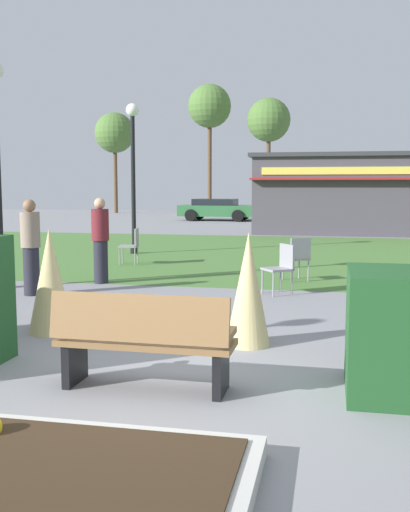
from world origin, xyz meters
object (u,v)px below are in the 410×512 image
Objects in this scene: cafe_chair_west at (282,265)px; tree_left_bg at (269,121)px; parked_car_west_slot at (217,209)px; lamppost_far at (133,160)px; tree_right_bg at (115,134)px; food_kiosk at (350,193)px; cafe_chair_center at (298,255)px; park_bench at (143,341)px; cafe_chair_east at (132,243)px; person_strolling at (31,247)px; person_standing at (100,240)px; tree_center_bg at (210,107)px.

cafe_chair_west is 0.12× the size of tree_left_bg.
cafe_chair_west is 0.21× the size of parked_car_west_slot.
tree_right_bg is at bearing 111.27° from lamppost_far.
food_kiosk reaches higher than cafe_chair_west.
cafe_chair_center is at bearing -63.33° from tree_right_bg.
parked_car_west_slot is at bearing 99.28° from park_bench.
tree_right_bg reaches higher than lamppost_far.
tree_right_bg reaches higher than cafe_chair_east.
tree_left_bg reaches higher than person_strolling.
cafe_chair_west is (4.65, -5.66, -2.11)m from lamppost_far.
person_standing is 31.84m from tree_right_bg.
food_kiosk is 13.67m from cafe_chair_center.
cafe_chair_center is 5.19m from person_strolling.
tree_left_bg reaches higher than parked_car_west_slot.
person_standing is (0.71, 1.49, 0.00)m from person_strolling.
cafe_chair_east is 19.02m from parked_car_west_slot.
tree_left_bg reaches higher than person_standing.
park_bench is at bearing -96.67° from food_kiosk.
cafe_chair_east is 4.37m from person_strolling.
lamppost_far reaches higher than person_standing.
tree_left_bg reaches higher than cafe_chair_east.
tree_right_bg is (-10.90, 1.06, -0.53)m from tree_left_bg.
tree_right_bg is (-10.57, 29.67, 4.69)m from person_standing.
parked_car_west_slot is (-0.73, 16.63, -2.00)m from lamppost_far.
tree_center_bg is (-6.25, 34.10, 6.50)m from park_bench.
park_bench reaches higher than cafe_chair_east.
cafe_chair_center is 28.35m from tree_left_bg.
park_bench is 1.92× the size of cafe_chair_east.
lamppost_far reaches higher than park_bench.
parked_car_west_slot is (-5.38, 22.29, 0.12)m from cafe_chair_west.
person_strolling is at bearing -91.97° from tree_left_bg.
person_strolling reaches higher than parked_car_west_slot.
person_strolling reaches higher than park_bench.
tree_center_bg is at bearing 100.39° from park_bench.
park_bench is 0.40× the size of parked_car_west_slot.
park_bench is 35.27m from tree_center_bg.
lamppost_far is 4.72× the size of cafe_chair_center.
lamppost_far is 4.72× the size of cafe_chair_east.
tree_center_bg reaches higher than parked_car_west_slot.
food_kiosk is at bearing -43.77° from tree_right_bg.
tree_center_bg reaches higher than lamppost_far.
park_bench is 0.23× the size of tree_left_bg.
park_bench is 35.06m from tree_left_bg.
cafe_chair_center is at bearing -95.68° from food_kiosk.
cafe_chair_west is at bearing -50.59° from lamppost_far.
parked_car_west_slot is (-5.58, 20.78, 0.12)m from cafe_chair_center.
parked_car_west_slot is (-6.93, 7.21, -0.96)m from food_kiosk.
park_bench is at bearing 57.55° from person_standing.
food_kiosk is 15.50m from person_standing.
park_bench is at bearing -70.70° from cafe_chair_east.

